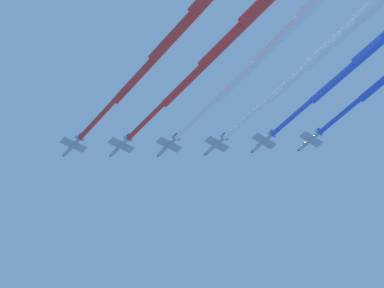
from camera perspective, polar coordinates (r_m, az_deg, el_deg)
The scene contains 5 objects.
jet_lead at distance 169.72m, azimuth -1.33°, elevation 10.35°, with size 74.98×42.31×4.20m.
jet_port_inner at distance 170.95m, azimuth 3.24°, elevation 9.52°, with size 70.59×41.29×4.21m.
jet_starboard_inner at distance 171.95m, azimuth 8.31°, elevation 9.88°, with size 72.74×41.34×4.21m.
jet_port_mid at distance 175.36m, azimuth 13.35°, elevation 9.60°, with size 72.07×42.67×4.10m.
jet_starboard_mid at distance 180.41m, azimuth 17.12°, elevation 9.28°, with size 69.42×39.90×4.07m.
Camera 1 is at (-110.26, 23.74, 34.02)m, focal length 58.00 mm.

